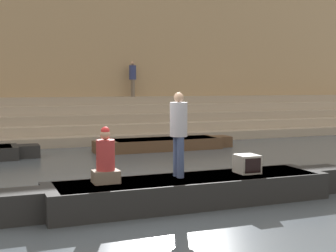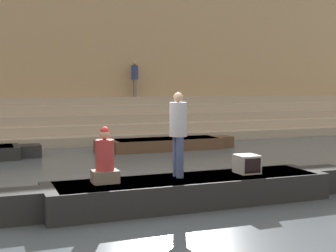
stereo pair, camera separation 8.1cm
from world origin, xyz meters
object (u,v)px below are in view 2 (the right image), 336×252
Objects in this scene: person_standing at (178,129)px; mooring_post at (178,142)px; rowboat_main at (190,190)px; tv_set at (247,164)px; person_rowing at (105,161)px; moored_boat_distant at (166,144)px; person_on_steps at (135,76)px.

mooring_post is at bearing 71.15° from person_standing.
tv_set reaches higher than rowboat_main.
person_standing is at bearing 169.33° from tv_set.
person_rowing reaches higher than mooring_post.
rowboat_main is 1.77m from person_rowing.
rowboat_main reaches higher than moored_boat_distant.
person_on_steps is at bearing 80.08° from person_standing.
person_standing is 12.92m from person_on_steps.
person_on_steps is at bearing 81.23° from moored_boat_distant.
moored_boat_distant is (3.99, 7.36, -0.71)m from person_rowing.
tv_set reaches higher than moored_boat_distant.
person_rowing is at bearing 174.13° from rowboat_main.
person_rowing is at bearing -126.00° from mooring_post.
mooring_post is 8.40m from person_on_steps.
person_on_steps is (1.13, 8.05, 2.12)m from mooring_post.
rowboat_main is 7.84m from moored_boat_distant.
tv_set is (2.90, -0.09, -0.22)m from person_rowing.
mooring_post is at bearing 65.45° from person_rowing.
moored_boat_distant is at bearing 75.95° from mooring_post.
person_on_steps reaches higher than tv_set.
person_on_steps is at bearing 81.99° from mooring_post.
rowboat_main is 1.33m from tv_set.
mooring_post reaches higher than moored_boat_distant.
person_on_steps reaches higher than person_rowing.
moored_boat_distant is (1.09, 7.45, -0.49)m from tv_set.
person_rowing is 2.22× the size of tv_set.
person_rowing reaches higher than moored_boat_distant.
mooring_post is (1.82, 4.46, -0.84)m from person_standing.
person_rowing is (-1.64, 0.11, 0.65)m from rowboat_main.
mooring_post is (1.63, 4.61, 0.34)m from rowboat_main.
tv_set is 4.60m from mooring_post.
moored_boat_distant is (2.35, 7.48, -0.06)m from rowboat_main.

